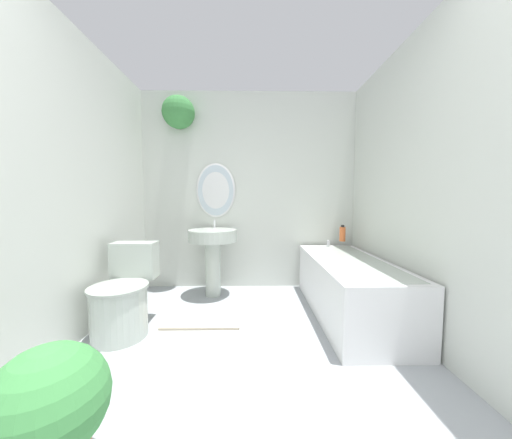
{
  "coord_description": "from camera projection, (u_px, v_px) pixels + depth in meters",
  "views": [
    {
      "loc": [
        0.04,
        -0.31,
        1.08
      ],
      "look_at": [
        0.07,
        1.79,
        0.93
      ],
      "focal_mm": 18.0,
      "sensor_mm": 36.0,
      "label": 1
    }
  ],
  "objects": [
    {
      "name": "potted_plant",
      "position": [
        49.0,
        411.0,
        0.94
      ],
      "size": [
        0.41,
        0.41,
        0.55
      ],
      "color": "#9E6042",
      "rests_on": "ground_plane"
    },
    {
      "name": "wall_back",
      "position": [
        241.0,
        182.0,
        3.17
      ],
      "size": [
        2.72,
        0.37,
        2.4
      ],
      "color": "silver",
      "rests_on": "ground_plane"
    },
    {
      "name": "bathtub",
      "position": [
        349.0,
        286.0,
        2.43
      ],
      "size": [
        0.65,
        1.54,
        0.61
      ],
      "color": "silver",
      "rests_on": "ground_plane"
    },
    {
      "name": "wall_left",
      "position": [
        48.0,
        183.0,
        1.71
      ],
      "size": [
        0.06,
        3.0,
        2.4
      ],
      "color": "silver",
      "rests_on": "ground_plane"
    },
    {
      "name": "toilet",
      "position": [
        123.0,
        298.0,
        2.09
      ],
      "size": [
        0.44,
        0.61,
        0.71
      ],
      "color": "#B2BCB2",
      "rests_on": "ground_plane"
    },
    {
      "name": "bath_mat",
      "position": [
        203.0,
        319.0,
        2.33
      ],
      "size": [
        0.68,
        0.39,
        0.02
      ],
      "color": "#B7A88E",
      "rests_on": "ground_plane"
    },
    {
      "name": "shampoo_bottle",
      "position": [
        342.0,
        234.0,
        3.0
      ],
      "size": [
        0.07,
        0.07,
        0.19
      ],
      "color": "#DB6633",
      "rests_on": "bathtub"
    },
    {
      "name": "pedestal_sink",
      "position": [
        213.0,
        246.0,
        2.9
      ],
      "size": [
        0.54,
        0.54,
        0.86
      ],
      "color": "#B2BCB2",
      "rests_on": "ground_plane"
    },
    {
      "name": "wall_right",
      "position": [
        441.0,
        183.0,
        1.75
      ],
      "size": [
        0.06,
        3.0,
        2.4
      ],
      "color": "silver",
      "rests_on": "ground_plane"
    }
  ]
}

